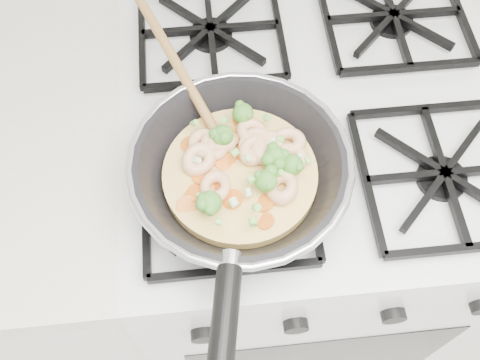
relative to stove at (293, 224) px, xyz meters
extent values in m
cube|color=silver|center=(0.00, 0.00, -0.01)|extent=(0.60, 0.60, 0.90)
cube|color=black|center=(0.00, 0.00, 0.45)|extent=(0.56, 0.56, 0.02)
torus|color=#B9B9C0|center=(-0.13, -0.14, 0.52)|extent=(0.29, 0.29, 0.01)
cylinder|color=black|center=(-0.18, -0.37, 0.51)|extent=(0.06, 0.19, 0.03)
cylinder|color=#EDC567|center=(-0.13, -0.14, 0.48)|extent=(0.20, 0.20, 0.02)
ellipsoid|color=olive|center=(-0.15, -0.09, 0.50)|extent=(0.05, 0.06, 0.01)
cylinder|color=olive|center=(-0.20, 0.02, 0.53)|extent=(0.11, 0.22, 0.07)
torus|color=#DFB184|center=(-0.09, -0.11, 0.50)|extent=(0.06, 0.06, 0.02)
torus|color=#DFB184|center=(-0.18, -0.10, 0.50)|extent=(0.06, 0.06, 0.03)
torus|color=#DFB184|center=(-0.10, -0.10, 0.50)|extent=(0.06, 0.06, 0.02)
torus|color=#DFB184|center=(-0.11, -0.08, 0.50)|extent=(0.06, 0.06, 0.02)
torus|color=#DFB184|center=(-0.10, -0.11, 0.50)|extent=(0.05, 0.05, 0.03)
torus|color=#DFB184|center=(-0.08, -0.17, 0.50)|extent=(0.06, 0.05, 0.03)
torus|color=#DFB184|center=(-0.18, -0.12, 0.50)|extent=(0.07, 0.07, 0.03)
torus|color=#DFB184|center=(-0.15, -0.09, 0.50)|extent=(0.06, 0.06, 0.02)
torus|color=#DFB184|center=(-0.06, -0.10, 0.50)|extent=(0.06, 0.06, 0.02)
torus|color=#DFB184|center=(-0.11, -0.11, 0.50)|extent=(0.06, 0.06, 0.03)
torus|color=#DFB184|center=(-0.11, -0.11, 0.50)|extent=(0.07, 0.07, 0.03)
torus|color=#DFB184|center=(-0.16, -0.10, 0.50)|extent=(0.05, 0.05, 0.02)
torus|color=#DFB184|center=(-0.17, -0.16, 0.50)|extent=(0.06, 0.06, 0.02)
torus|color=#DFB184|center=(-0.06, -0.13, 0.50)|extent=(0.06, 0.06, 0.02)
ellipsoid|color=#4D902F|center=(-0.09, -0.13, 0.51)|extent=(0.04, 0.04, 0.03)
ellipsoid|color=#4D902F|center=(-0.15, -0.09, 0.51)|extent=(0.04, 0.04, 0.03)
ellipsoid|color=#4D902F|center=(-0.07, -0.15, 0.51)|extent=(0.04, 0.04, 0.03)
ellipsoid|color=#4D902F|center=(-0.12, -0.06, 0.51)|extent=(0.04, 0.04, 0.03)
ellipsoid|color=#4D902F|center=(-0.08, -0.14, 0.51)|extent=(0.03, 0.03, 0.03)
ellipsoid|color=#4D902F|center=(-0.10, -0.17, 0.51)|extent=(0.04, 0.04, 0.03)
ellipsoid|color=#4D902F|center=(-0.17, -0.19, 0.51)|extent=(0.04, 0.04, 0.03)
cylinder|color=orange|center=(-0.15, -0.12, 0.49)|extent=(0.03, 0.03, 0.01)
cylinder|color=orange|center=(-0.11, -0.19, 0.49)|extent=(0.03, 0.03, 0.01)
cylinder|color=orange|center=(-0.12, -0.05, 0.49)|extent=(0.04, 0.04, 0.01)
cylinder|color=orange|center=(-0.11, -0.21, 0.49)|extent=(0.03, 0.03, 0.01)
cylinder|color=orange|center=(-0.18, -0.14, 0.49)|extent=(0.04, 0.04, 0.01)
cylinder|color=orange|center=(-0.20, -0.18, 0.49)|extent=(0.04, 0.04, 0.01)
cylinder|color=orange|center=(-0.12, -0.06, 0.49)|extent=(0.02, 0.02, 0.01)
cylinder|color=orange|center=(-0.06, -0.11, 0.49)|extent=(0.03, 0.03, 0.01)
cylinder|color=orange|center=(-0.12, -0.11, 0.49)|extent=(0.04, 0.04, 0.00)
cylinder|color=orange|center=(-0.08, -0.12, 0.49)|extent=(0.03, 0.03, 0.01)
cylinder|color=orange|center=(-0.15, -0.11, 0.49)|extent=(0.03, 0.03, 0.01)
cylinder|color=orange|center=(-0.14, -0.08, 0.49)|extent=(0.03, 0.03, 0.01)
cylinder|color=orange|center=(-0.20, -0.09, 0.49)|extent=(0.03, 0.03, 0.01)
cylinder|color=orange|center=(-0.15, -0.18, 0.49)|extent=(0.03, 0.03, 0.00)
cylinder|color=orange|center=(-0.16, -0.16, 0.49)|extent=(0.04, 0.04, 0.01)
cylinder|color=orange|center=(-0.20, -0.16, 0.49)|extent=(0.04, 0.04, 0.00)
cylinder|color=beige|center=(-0.13, -0.18, 0.51)|extent=(0.01, 0.01, 0.01)
cylinder|color=#78C24D|center=(-0.16, -0.09, 0.51)|extent=(0.01, 0.01, 0.01)
cylinder|color=#78C24D|center=(-0.19, -0.11, 0.51)|extent=(0.01, 0.01, 0.01)
cylinder|color=beige|center=(-0.12, -0.13, 0.51)|extent=(0.01, 0.01, 0.01)
cylinder|color=beige|center=(-0.05, -0.13, 0.51)|extent=(0.01, 0.01, 0.01)
cylinder|color=#78C24D|center=(-0.12, -0.22, 0.51)|extent=(0.01, 0.01, 0.01)
cylinder|color=#78C24D|center=(-0.04, -0.14, 0.51)|extent=(0.01, 0.01, 0.01)
cylinder|color=#78C24D|center=(-0.17, -0.22, 0.52)|extent=(0.01, 0.01, 0.01)
cylinder|color=#78C24D|center=(-0.07, -0.11, 0.51)|extent=(0.01, 0.01, 0.01)
cylinder|color=#78C24D|center=(-0.19, -0.07, 0.51)|extent=(0.01, 0.01, 0.01)
cylinder|color=beige|center=(-0.14, -0.19, 0.51)|extent=(0.01, 0.01, 0.01)
cylinder|color=#78C24D|center=(-0.14, -0.12, 0.51)|extent=(0.01, 0.01, 0.01)
cylinder|color=beige|center=(-0.08, -0.14, 0.51)|extent=(0.01, 0.01, 0.01)
cylinder|color=#78C24D|center=(-0.08, -0.16, 0.51)|extent=(0.01, 0.01, 0.01)
cylinder|color=beige|center=(-0.19, -0.12, 0.51)|extent=(0.01, 0.01, 0.01)
cylinder|color=#78C24D|center=(-0.19, -0.18, 0.51)|extent=(0.01, 0.01, 0.01)
cylinder|color=#78C24D|center=(-0.15, -0.07, 0.52)|extent=(0.01, 0.01, 0.01)
cylinder|color=#78C24D|center=(-0.12, -0.20, 0.52)|extent=(0.01, 0.01, 0.01)
cylinder|color=beige|center=(-0.08, -0.10, 0.51)|extent=(0.01, 0.01, 0.01)
cylinder|color=#78C24D|center=(-0.12, -0.16, 0.52)|extent=(0.01, 0.01, 0.01)
cylinder|color=#78C24D|center=(-0.09, -0.07, 0.51)|extent=(0.01, 0.01, 0.01)
camera|label=1|loc=(-0.17, -0.50, 1.12)|focal=41.66mm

